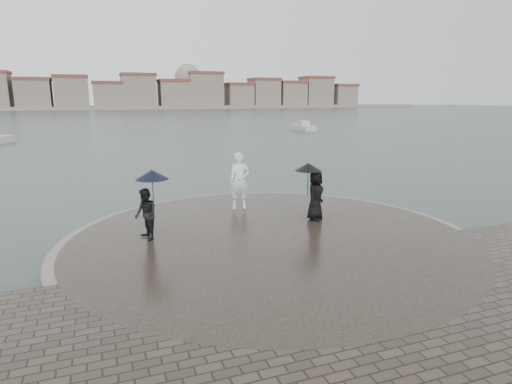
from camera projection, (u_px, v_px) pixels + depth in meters
name	position (u px, v px, depth m)	size (l,w,h in m)	color
ground	(329.00, 297.00, 9.76)	(400.00, 400.00, 0.00)	#2B3835
kerb_ring	(271.00, 242.00, 12.93)	(12.50, 12.50, 0.32)	gray
quay_tip	(271.00, 242.00, 12.92)	(11.90, 11.90, 0.36)	#2D261E
statue	(240.00, 181.00, 15.87)	(0.77, 0.50, 2.10)	white
visitor_left	(148.00, 203.00, 12.41)	(1.11, 1.02, 2.04)	black
visitor_right	(314.00, 189.00, 14.39)	(1.20, 1.05, 1.95)	black
far_skyline	(89.00, 94.00, 153.51)	(260.00, 20.00, 37.00)	gray
boats	(173.00, 133.00, 49.60)	(39.64, 11.38, 1.50)	beige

